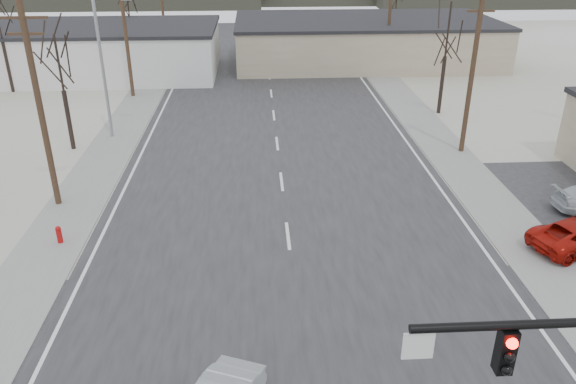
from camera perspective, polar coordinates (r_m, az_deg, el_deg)
The scene contains 18 objects.
ground at distance 19.25m, azimuth 1.45°, elevation -16.54°, with size 140.00×140.00×0.00m, color silver.
main_road at distance 31.97m, azimuth -0.74°, elevation 1.77°, with size 18.00×110.00×0.05m, color #252527.
cross_road at distance 19.24m, azimuth 1.45°, elevation -16.49°, with size 90.00×10.00×0.04m, color #252527.
sidewalk_left at distance 37.74m, azimuth -17.46°, elevation 4.37°, with size 3.00×90.00×0.06m, color gray.
sidewalk_right at distance 38.47m, azimuth 14.93°, elevation 5.09°, with size 3.00×90.00×0.06m, color gray.
fire_hydrant at distance 26.99m, azimuth -22.23°, elevation -4.02°, with size 0.24×0.24×0.87m.
building_left_far at distance 57.19m, azimuth -18.73°, elevation 13.50°, with size 22.30×12.30×4.50m.
building_right_far at distance 60.29m, azimuth 7.76°, elevation 15.03°, with size 26.30×14.30×4.30m.
upole_left_b at distance 29.18m, azimuth -23.93°, elevation 8.08°, with size 2.20×0.30×10.00m.
upole_left_c at distance 47.97m, azimuth -16.19°, elevation 15.35°, with size 2.20×0.30×10.00m.
upole_left_d at distance 67.46m, azimuth -12.70°, elevation 18.41°, with size 2.20×0.30×10.00m.
upole_right_a at distance 35.53m, azimuth 18.25°, elevation 11.80°, with size 2.20×0.30×10.00m.
upole_right_b at distance 56.26m, azimuth 10.29°, elevation 17.29°, with size 2.20×0.30×10.00m.
streetlight_main at distance 38.27m, azimuth -18.10°, elevation 12.52°, with size 2.40×0.25×9.00m.
tree_left_near at distance 36.98m, azimuth -22.21°, elevation 11.71°, with size 3.30×3.30×7.35m.
tree_right_mid at distance 43.11m, azimuth 15.93°, elevation 15.29°, with size 3.74×3.74×8.33m.
car_far_a at distance 62.44m, azimuth -0.31°, elevation 14.30°, with size 1.97×4.86×1.41m, color black.
car_far_b at distance 64.79m, azimuth -8.82°, elevation 14.49°, with size 1.83×4.54×1.55m, color black.
Camera 1 is at (-1.31, -14.24, 12.89)m, focal length 35.00 mm.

